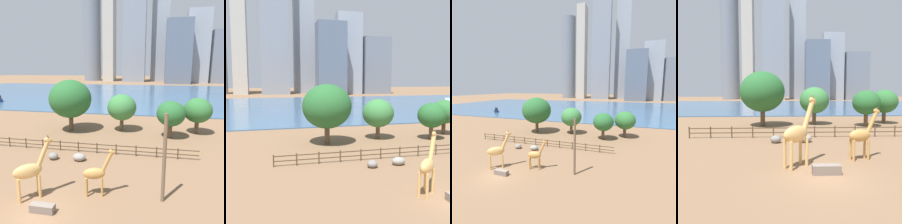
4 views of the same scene
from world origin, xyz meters
TOP-DOWN VIEW (x-y plane):
  - ground_plane at (0.00, 80.00)m, footprint 400.00×400.00m
  - harbor_water at (0.00, 77.00)m, footprint 180.00×86.00m
  - giraffe_tall at (3.47, 3.34)m, footprint 2.72×1.11m
  - giraffe_companion at (-1.49, 2.00)m, footprint 2.82×2.58m
  - boulder_near_fence at (-0.16, 9.52)m, footprint 1.44×1.13m
  - boulder_by_pole at (-3.19, 9.33)m, footprint 1.12×1.04m
  - feeding_trough at (0.21, 0.51)m, footprint 1.80×0.60m
  - enclosure_fence at (-0.46, 12.00)m, footprint 26.12×0.14m
  - tree_left_large at (14.62, 22.89)m, footprint 4.32×4.32m
  - tree_center_broad at (10.35, 19.87)m, footprint 4.15×4.15m
  - tree_right_tall at (2.76, 22.28)m, footprint 4.73×4.73m
  - tree_left_small at (-5.45, 20.77)m, footprint 6.83×6.83m
  - skyline_tower_needle at (35.59, 148.11)m, footprint 14.96×9.05m
  - skyline_block_central at (-7.53, 155.78)m, footprint 16.25×11.63m
  - skyline_tower_glass at (-27.57, 161.73)m, footprint 8.10×14.17m
  - skyline_block_left at (-42.42, 165.21)m, footprint 13.91×13.91m
  - skyline_block_right at (10.94, 165.98)m, footprint 12.76×8.14m
  - skyline_tower_short at (22.43, 138.43)m, footprint 16.02×11.31m
  - skyline_block_wide at (53.09, 147.44)m, footprint 17.03×9.11m

SIDE VIEW (x-z plane):
  - ground_plane at x=0.00m, z-range 0.00..0.00m
  - harbor_water at x=0.00m, z-range 0.00..0.20m
  - feeding_trough at x=0.21m, z-range 0.00..0.60m
  - boulder_by_pole at x=-3.19m, z-range 0.00..0.78m
  - boulder_near_fence at x=-0.16m, z-range 0.00..0.85m
  - enclosure_fence at x=-0.46m, z-range 0.12..1.42m
  - giraffe_tall at x=3.47m, z-range -0.12..3.94m
  - giraffe_companion at x=-1.49m, z-range -0.16..4.83m
  - tree_center_broad at x=10.35m, z-range 0.87..6.40m
  - tree_left_large at x=14.62m, z-range 0.86..6.53m
  - tree_right_tall at x=2.76m, z-range 0.87..6.93m
  - tree_left_small at x=-5.45m, z-range 1.10..9.48m
  - skyline_block_wide at x=53.09m, z-range 0.00..34.48m
  - skyline_tower_short at x=22.43m, z-range 0.00..40.34m
  - skyline_tower_needle at x=35.59m, z-range 0.00..48.01m
  - skyline_block_left at x=-42.42m, z-range 0.00..81.90m
  - skyline_tower_glass at x=-27.57m, z-range 0.00..89.24m
  - skyline_block_central at x=-7.53m, z-range 0.00..90.03m
  - skyline_block_right at x=10.94m, z-range 0.00..104.89m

